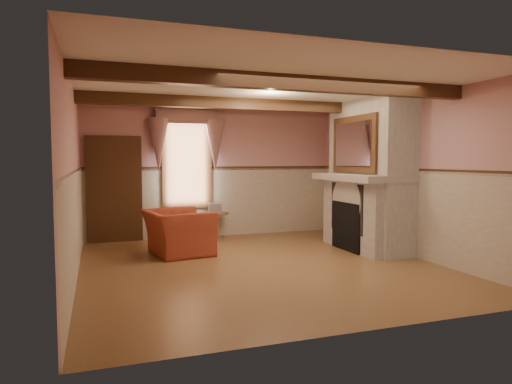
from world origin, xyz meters
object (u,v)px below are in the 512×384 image
object	(u,v)px
radiator	(180,226)
bowl	(366,172)
armchair	(178,232)
mantel_clock	(342,168)
side_table	(217,225)
oil_lamp	(350,166)

from	to	relation	value
radiator	bowl	xyz separation A→B (m)	(3.06, -2.23, 1.16)
armchair	bowl	xyz separation A→B (m)	(3.33, -0.83, 1.07)
mantel_clock	side_table	bearing A→B (deg)	148.79
bowl	mantel_clock	world-z (taller)	mantel_clock
side_table	bowl	bearing A→B (deg)	-44.62
radiator	bowl	bearing A→B (deg)	-59.78
armchair	side_table	size ratio (longest dim) A/B	2.21
side_table	armchair	bearing A→B (deg)	-127.43
radiator	bowl	size ratio (longest dim) A/B	2.12
bowl	mantel_clock	bearing A→B (deg)	90.00
mantel_clock	armchair	bearing A→B (deg)	-179.42
bowl	oil_lamp	distance (m)	0.56
side_table	oil_lamp	world-z (taller)	oil_lamp
armchair	bowl	size ratio (longest dim) A/B	3.67
side_table	oil_lamp	distance (m)	3.09
oil_lamp	side_table	bearing A→B (deg)	143.43
bowl	oil_lamp	bearing A→B (deg)	90.00
radiator	mantel_clock	bearing A→B (deg)	-47.80
side_table	mantel_clock	size ratio (longest dim) A/B	2.29
radiator	side_table	bearing A→B (deg)	-23.68
bowl	mantel_clock	size ratio (longest dim) A/B	1.38
armchair	oil_lamp	size ratio (longest dim) A/B	4.34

